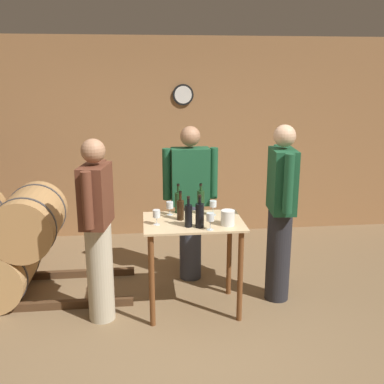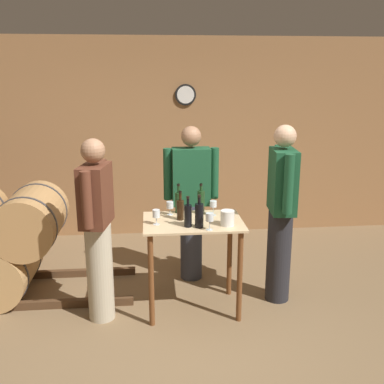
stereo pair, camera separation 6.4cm
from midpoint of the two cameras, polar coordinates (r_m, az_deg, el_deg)
The scene contains 16 objects.
ground_plane at distance 4.09m, azimuth -0.85°, elevation -18.20°, with size 14.00×14.00×0.00m, color brown.
back_wall at distance 6.21m, azimuth -2.96°, elevation 6.77°, with size 8.40×0.08×2.70m.
tasting_table at distance 4.24m, azimuth 0.56°, elevation -6.27°, with size 0.92×0.64×0.90m.
wine_bottle_far_left at distance 4.38m, azimuth -1.29°, elevation -1.23°, with size 0.07×0.07×0.29m.
wine_bottle_left at distance 4.17m, azimuth -1.06°, elevation -2.16°, with size 0.07×0.07×0.28m.
wine_bottle_center at distance 3.98m, azimuth -0.06°, elevation -2.93°, with size 0.07×0.07×0.28m.
wine_bottle_right at distance 3.96m, azimuth 1.39°, elevation -2.92°, with size 0.08×0.08×0.30m.
wine_bottle_far_right at distance 4.35m, azimuth 1.56°, elevation -1.20°, with size 0.07×0.07×0.30m.
wine_glass_near_left at distance 4.05m, azimuth -4.12°, elevation -2.81°, with size 0.07×0.07×0.14m.
wine_glass_near_center at distance 4.32m, azimuth -2.39°, elevation -1.72°, with size 0.07×0.07×0.13m.
wine_glass_near_right at distance 3.90m, azimuth 2.73°, elevation -3.27°, with size 0.07×0.07×0.15m.
wine_glass_far_side at distance 4.30m, azimuth 3.14°, elevation -1.60°, with size 0.07×0.07×0.14m.
ice_bucket at distance 4.04m, azimuth 4.97°, elevation -3.30°, with size 0.12×0.12×0.14m.
person_host at distance 4.09m, azimuth -11.49°, elevation -4.43°, with size 0.29×0.58×1.69m.
person_visitor_with_scarf at distance 4.84m, azimuth 0.27°, elevation -1.07°, with size 0.59×0.24×1.70m.
person_visitor_bearded at distance 4.44m, azimuth 11.66°, elevation -2.33°, with size 0.25×0.59×1.77m.
Camera 2 is at (-0.24, -3.41, 2.23)m, focal length 42.00 mm.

